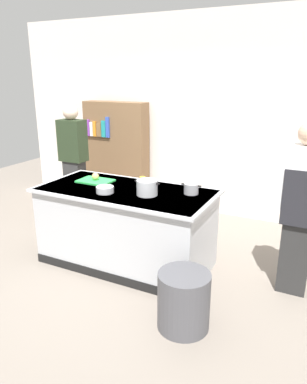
# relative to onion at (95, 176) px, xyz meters

# --- Properties ---
(ground_plane) EXTENTS (10.00, 10.00, 0.00)m
(ground_plane) POSITION_rel_onion_xyz_m (0.48, -0.12, -0.96)
(ground_plane) COLOR slate
(back_wall) EXTENTS (6.40, 0.12, 3.00)m
(back_wall) POSITION_rel_onion_xyz_m (0.48, 1.98, 0.54)
(back_wall) COLOR silver
(back_wall) RESTS_ON ground_plane
(counter_island) EXTENTS (1.98, 0.98, 0.90)m
(counter_island) POSITION_rel_onion_xyz_m (0.48, -0.12, -0.50)
(counter_island) COLOR #B7BABF
(counter_island) RESTS_ON ground_plane
(cutting_board) EXTENTS (0.40, 0.28, 0.02)m
(cutting_board) POSITION_rel_onion_xyz_m (0.00, -0.01, -0.05)
(cutting_board) COLOR green
(cutting_board) RESTS_ON counter_island
(onion) EXTENTS (0.08, 0.08, 0.08)m
(onion) POSITION_rel_onion_xyz_m (0.00, 0.00, 0.00)
(onion) COLOR tan
(onion) RESTS_ON cutting_board
(stock_pot) EXTENTS (0.29, 0.22, 0.16)m
(stock_pot) POSITION_rel_onion_xyz_m (0.78, -0.18, 0.02)
(stock_pot) COLOR #B7BABF
(stock_pot) RESTS_ON counter_island
(sauce_pan) EXTENTS (0.22, 0.16, 0.11)m
(sauce_pan) POSITION_rel_onion_xyz_m (1.19, 0.07, -0.01)
(sauce_pan) COLOR #99999E
(sauce_pan) RESTS_ON counter_island
(mixing_bowl) EXTENTS (0.19, 0.19, 0.07)m
(mixing_bowl) POSITION_rel_onion_xyz_m (0.34, -0.31, -0.03)
(mixing_bowl) COLOR #B7BABF
(mixing_bowl) RESTS_ON counter_island
(juice_cup) EXTENTS (0.07, 0.07, 0.10)m
(juice_cup) POSITION_rel_onion_xyz_m (0.57, 0.12, -0.01)
(juice_cup) COLOR yellow
(juice_cup) RESTS_ON counter_island
(trash_bin) EXTENTS (0.46, 0.46, 0.52)m
(trash_bin) POSITION_rel_onion_xyz_m (1.51, -0.89, -0.70)
(trash_bin) COLOR #4C4C51
(trash_bin) RESTS_ON ground_plane
(person_chef) EXTENTS (0.38, 0.25, 1.72)m
(person_chef) POSITION_rel_onion_xyz_m (2.28, 0.14, -0.05)
(person_chef) COLOR #2B2B2B
(person_chef) RESTS_ON ground_plane
(person_guest) EXTENTS (0.38, 0.24, 1.72)m
(person_guest) POSITION_rel_onion_xyz_m (-0.93, 0.76, -0.05)
(person_guest) COLOR #303030
(person_guest) RESTS_ON ground_plane
(bookshelf) EXTENTS (1.10, 0.31, 1.70)m
(bookshelf) POSITION_rel_onion_xyz_m (-0.77, 1.68, -0.11)
(bookshelf) COLOR brown
(bookshelf) RESTS_ON ground_plane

